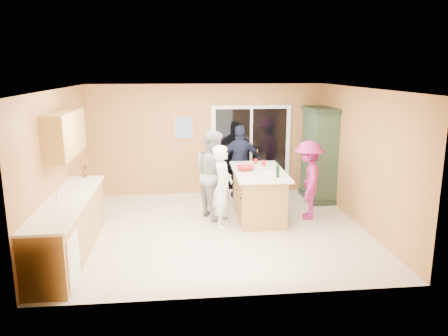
{
  "coord_description": "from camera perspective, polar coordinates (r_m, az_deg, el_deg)",
  "views": [
    {
      "loc": [
        -0.68,
        -7.71,
        2.95
      ],
      "look_at": [
        0.15,
        0.1,
        1.15
      ],
      "focal_mm": 35.0,
      "sensor_mm": 36.0,
      "label": 1
    }
  ],
  "objects": [
    {
      "name": "tulip_vase",
      "position": [
        8.62,
        -17.78,
        0.14
      ],
      "size": [
        0.24,
        0.2,
        0.39
      ],
      "primitive_type": "imported",
      "rotation": [
        0.0,
        0.0,
        0.33
      ],
      "color": "#B61216",
      "rests_on": "left_cabinet_run"
    },
    {
      "name": "white_plate",
      "position": [
        8.55,
        6.05,
        -0.53
      ],
      "size": [
        0.27,
        0.27,
        0.01
      ],
      "primitive_type": "cylinder",
      "rotation": [
        0.0,
        0.0,
        0.4
      ],
      "color": "white",
      "rests_on": "kitchen_island"
    },
    {
      "name": "woman_white",
      "position": [
        8.16,
        -0.19,
        -2.46
      ],
      "size": [
        0.48,
        0.63,
        1.58
      ],
      "primitive_type": "imported",
      "rotation": [
        0.0,
        0.0,
        1.38
      ],
      "color": "white",
      "rests_on": "floor"
    },
    {
      "name": "serving_bowl",
      "position": [
        8.7,
        2.8,
        -0.01
      ],
      "size": [
        0.43,
        0.43,
        0.08
      ],
      "primitive_type": "imported",
      "rotation": [
        0.0,
        0.0,
        0.33
      ],
      "color": "red",
      "rests_on": "kitchen_island"
    },
    {
      "name": "woman_grey",
      "position": [
        8.74,
        -1.39,
        -0.77
      ],
      "size": [
        0.96,
        1.06,
        1.77
      ],
      "primitive_type": "imported",
      "rotation": [
        0.0,
        0.0,
        1.99
      ],
      "color": "#A4A4A7",
      "rests_on": "floor"
    },
    {
      "name": "kitchen_island",
      "position": [
        8.82,
        4.52,
        -3.58
      ],
      "size": [
        1.04,
        1.86,
        0.97
      ],
      "rotation": [
        0.0,
        0.0,
        -0.02
      ],
      "color": "#AB7F42",
      "rests_on": "floor"
    },
    {
      "name": "tumbler_near",
      "position": [
        9.28,
        4.14,
        0.86
      ],
      "size": [
        0.08,
        0.08,
        0.11
      ],
      "primitive_type": "cylinder",
      "rotation": [
        0.0,
        0.0,
        0.07
      ],
      "color": "red",
      "rests_on": "kitchen_island"
    },
    {
      "name": "wall_back",
      "position": [
        10.36,
        -2.23,
        3.73
      ],
      "size": [
        5.5,
        0.1,
        2.6
      ],
      "primitive_type": "cube",
      "color": "#DDA55B",
      "rests_on": "ground"
    },
    {
      "name": "woman_navy",
      "position": [
        10.03,
        2.16,
        0.8
      ],
      "size": [
        1.01,
        0.45,
        1.7
      ],
      "primitive_type": "imported",
      "rotation": [
        0.0,
        0.0,
        3.18
      ],
      "color": "#1A233B",
      "rests_on": "floor"
    },
    {
      "name": "floor",
      "position": [
        8.28,
        -0.97,
        -7.96
      ],
      "size": [
        5.5,
        5.5,
        0.0
      ],
      "primitive_type": "plane",
      "color": "beige",
      "rests_on": "ground"
    },
    {
      "name": "upper_cabinets",
      "position": [
        7.82,
        -20.09,
        4.23
      ],
      "size": [
        0.35,
        1.6,
        0.75
      ],
      "primitive_type": "cube",
      "color": "#AB7F42",
      "rests_on": "wall_left"
    },
    {
      "name": "wall_left",
      "position": [
        8.15,
        -20.64,
        0.39
      ],
      "size": [
        0.1,
        5.0,
        2.6
      ],
      "primitive_type": "cube",
      "color": "#DDA55B",
      "rests_on": "ground"
    },
    {
      "name": "sliding_door",
      "position": [
        10.49,
        3.53,
        2.45
      ],
      "size": [
        1.9,
        0.07,
        2.1
      ],
      "color": "white",
      "rests_on": "floor"
    },
    {
      "name": "ceiling",
      "position": [
        7.75,
        -1.04,
        10.32
      ],
      "size": [
        5.5,
        5.0,
        0.1
      ],
      "primitive_type": "cube",
      "color": "white",
      "rests_on": "wall_back"
    },
    {
      "name": "wall_right",
      "position": [
        8.6,
        17.58,
        1.23
      ],
      "size": [
        0.1,
        5.0,
        2.6
      ],
      "primitive_type": "cube",
      "color": "#DDA55B",
      "rests_on": "ground"
    },
    {
      "name": "framed_picture",
      "position": [
        10.28,
        -5.31,
        5.3
      ],
      "size": [
        0.46,
        0.04,
        0.56
      ],
      "color": "tan",
      "rests_on": "wall_back"
    },
    {
      "name": "wall_front",
      "position": [
        5.51,
        1.31,
        -4.52
      ],
      "size": [
        5.5,
        0.1,
        2.6
      ],
      "primitive_type": "cube",
      "color": "#DDA55B",
      "rests_on": "ground"
    },
    {
      "name": "left_cabinet_run",
      "position": [
        7.32,
        -19.83,
        -7.74
      ],
      "size": [
        0.65,
        3.05,
        1.24
      ],
      "color": "#AB7F42",
      "rests_on": "floor"
    },
    {
      "name": "green_hutch",
      "position": [
        10.11,
        12.34,
        1.63
      ],
      "size": [
        0.6,
        1.15,
        2.11
      ],
      "color": "#1E3121",
      "rests_on": "floor"
    },
    {
      "name": "tumbler_far",
      "position": [
        9.1,
        5.16,
        0.65
      ],
      "size": [
        0.1,
        0.1,
        0.12
      ],
      "primitive_type": "cylinder",
      "rotation": [
        0.0,
        0.0,
        0.31
      ],
      "color": "red",
      "rests_on": "kitchen_island"
    },
    {
      "name": "woman_magenta",
      "position": [
        8.82,
        10.95,
        -1.53
      ],
      "size": [
        0.84,
        1.14,
        1.57
      ],
      "primitive_type": "imported",
      "rotation": [
        0.0,
        0.0,
        -1.85
      ],
      "color": "#952053",
      "rests_on": "floor"
    },
    {
      "name": "wine_bottle",
      "position": [
        8.15,
        7.02,
        -0.47
      ],
      "size": [
        0.07,
        0.07,
        0.28
      ],
      "rotation": [
        0.0,
        0.0,
        -0.11
      ],
      "color": "black",
      "rests_on": "kitchen_island"
    }
  ]
}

